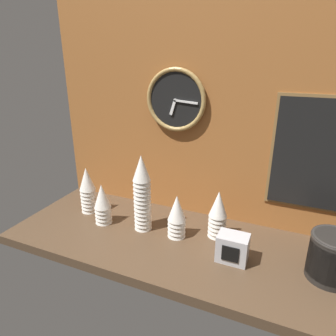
{
  "coord_description": "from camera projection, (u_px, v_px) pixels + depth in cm",
  "views": [
    {
      "loc": [
        30.51,
        -99.67,
        72.52
      ],
      "look_at": [
        -14.27,
        4.0,
        29.7
      ],
      "focal_mm": 32.0,
      "sensor_mm": 36.0,
      "label": 1
    }
  ],
  "objects": [
    {
      "name": "ground_plane",
      "position": [
        196.0,
        248.0,
        1.23
      ],
      "size": [
        160.0,
        56.0,
        4.0
      ],
      "primitive_type": "cube",
      "color": "#4C3826"
    },
    {
      "name": "wall_tiled_back",
      "position": [
        220.0,
        105.0,
        1.27
      ],
      "size": [
        160.0,
        3.0,
        105.0
      ],
      "color": "#A3602D",
      "rests_on": "ground_plane"
    },
    {
      "name": "cup_stack_center",
      "position": [
        177.0,
        216.0,
        1.25
      ],
      "size": [
        7.67,
        7.67,
        18.94
      ],
      "color": "white",
      "rests_on": "ground_plane"
    },
    {
      "name": "cup_stack_center_left",
      "position": [
        142.0,
        193.0,
        1.28
      ],
      "size": [
        7.67,
        7.67,
        34.31
      ],
      "color": "white",
      "rests_on": "ground_plane"
    },
    {
      "name": "cup_stack_far_left",
      "position": [
        88.0,
        190.0,
        1.44
      ],
      "size": [
        7.67,
        7.67,
        22.78
      ],
      "color": "white",
      "rests_on": "ground_plane"
    },
    {
      "name": "cup_stack_left",
      "position": [
        103.0,
        204.0,
        1.35
      ],
      "size": [
        7.67,
        7.67,
        18.94
      ],
      "color": "white",
      "rests_on": "ground_plane"
    },
    {
      "name": "cup_stack_center_right",
      "position": [
        218.0,
        214.0,
        1.24
      ],
      "size": [
        7.67,
        7.67,
        20.86
      ],
      "color": "white",
      "rests_on": "ground_plane"
    },
    {
      "name": "bowl_stack_far_right",
      "position": [
        332.0,
        256.0,
        1.01
      ],
      "size": [
        15.64,
        15.64,
        16.73
      ],
      "color": "black",
      "rests_on": "ground_plane"
    },
    {
      "name": "wall_clock",
      "position": [
        176.0,
        100.0,
        1.31
      ],
      "size": [
        27.72,
        2.7,
        27.72
      ],
      "color": "black"
    },
    {
      "name": "menu_board",
      "position": [
        331.0,
        157.0,
        1.14
      ],
      "size": [
        44.28,
        1.32,
        46.25
      ],
      "color": "olive"
    },
    {
      "name": "napkin_dispenser",
      "position": [
        233.0,
        248.0,
        1.11
      ],
      "size": [
        11.35,
        8.39,
        10.67
      ],
      "color": "#B7B7BC",
      "rests_on": "ground_plane"
    }
  ]
}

